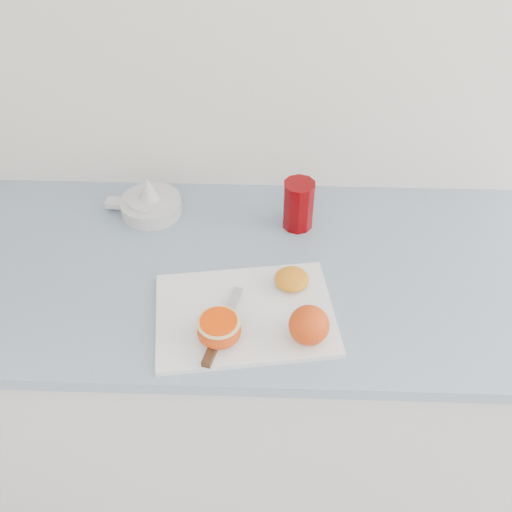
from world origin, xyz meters
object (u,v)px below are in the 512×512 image
(red_tumbler, at_px, (298,206))
(counter, at_px, (241,381))
(half_orange, at_px, (219,330))
(citrus_juicer, at_px, (150,203))
(cutting_board, at_px, (245,314))

(red_tumbler, bearing_deg, counter, -134.01)
(counter, distance_m, red_tumbler, 0.54)
(half_orange, xyz_separation_m, red_tumbler, (0.16, 0.36, 0.02))
(counter, relative_size, citrus_juicer, 13.38)
(cutting_board, height_order, citrus_juicer, citrus_juicer)
(counter, xyz_separation_m, half_orange, (-0.02, -0.22, 0.48))
(cutting_board, distance_m, red_tumbler, 0.32)
(cutting_board, bearing_deg, half_orange, -123.72)
(counter, xyz_separation_m, red_tumbler, (0.14, 0.14, 0.50))
(counter, xyz_separation_m, cutting_board, (0.03, -0.15, 0.45))
(counter, bearing_deg, half_orange, -95.20)
(counter, distance_m, half_orange, 0.53)
(counter, distance_m, cutting_board, 0.48)
(half_orange, relative_size, red_tumbler, 0.70)
(cutting_board, height_order, red_tumbler, red_tumbler)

